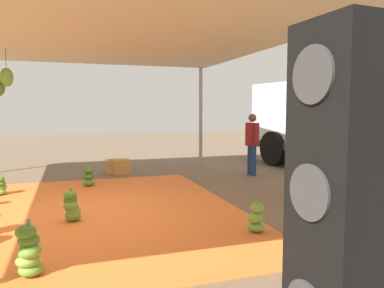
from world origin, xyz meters
name	(u,v)px	position (x,y,z in m)	size (l,w,h in m)	color
ground_plane	(256,199)	(0.00, 3.00, 0.00)	(40.00, 40.00, 0.00)	brown
tarp_orange	(85,213)	(0.00, 0.00, 0.01)	(5.66, 4.81, 0.01)	orange
tent_canopy	(72,33)	(-0.02, -0.11, 2.76)	(8.00, 7.00, 2.85)	#9EA0A5
banana_bunch_0	(29,252)	(2.15, -0.60, 0.25)	(0.35, 0.34, 0.57)	#60932D
banana_bunch_4	(72,206)	(0.38, -0.19, 0.22)	(0.31, 0.30, 0.49)	#60932D
banana_bunch_7	(256,219)	(1.67, 2.11, 0.19)	(0.31, 0.31, 0.44)	#6B9E38
banana_bunch_8	(89,177)	(-2.12, 0.17, 0.19)	(0.34, 0.32, 0.45)	#518428
cargo_truck_main	(362,126)	(-1.57, 6.81, 1.20)	(7.19, 3.30, 2.40)	#2D2D2D
worker_0	(252,140)	(-2.22, 4.08, 0.89)	(0.56, 0.34, 1.52)	navy
worker_1	(300,148)	(0.09, 3.87, 0.90)	(0.57, 0.35, 1.55)	silver
speaker_stack	(338,195)	(4.03, 1.40, 1.08)	(0.58, 0.46, 2.16)	black
crate_0	(113,167)	(-3.62, 0.84, 0.17)	(0.42, 0.34, 0.35)	#B78947
crate_1	(121,167)	(-3.41, 1.02, 0.19)	(0.40, 0.39, 0.38)	#B78947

